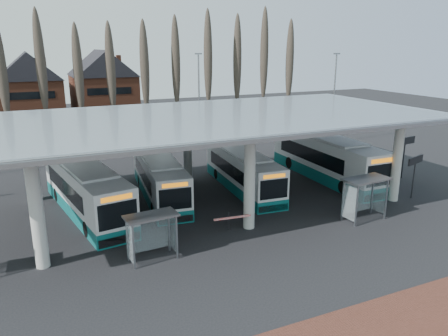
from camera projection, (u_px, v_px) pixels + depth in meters
name	position (u px, v px, depth m)	size (l,w,h in m)	color
ground	(269.00, 243.00, 25.19)	(140.00, 140.00, 0.00)	black
station_canopy	(213.00, 124.00, 30.64)	(32.00, 16.00, 6.34)	beige
poplar_row	(130.00, 65.00, 51.66)	(45.10, 1.10, 14.50)	#473D33
lamp_post_b	(199.00, 98.00, 48.89)	(0.80, 0.16, 10.17)	slate
lamp_post_c	(334.00, 97.00, 49.26)	(0.80, 0.16, 10.17)	slate
bus_0	(86.00, 190.00, 29.39)	(4.40, 12.43, 3.38)	silver
bus_1	(160.00, 178.00, 32.57)	(3.59, 11.33, 3.09)	silver
bus_2	(242.00, 171.00, 34.41)	(3.22, 11.13, 3.05)	silver
bus_3	(326.00, 158.00, 37.27)	(3.21, 13.13, 3.62)	silver
shelter_1	(151.00, 226.00, 22.91)	(2.84, 1.58, 2.54)	gray
shelter_2	(364.00, 189.00, 28.17)	(3.15, 1.72, 2.84)	gray
info_sign_0	(415.00, 163.00, 31.90)	(2.08, 0.77, 3.20)	black
info_sign_1	(405.00, 144.00, 36.68)	(2.39, 0.47, 3.57)	black
barrier	(231.00, 218.00, 26.42)	(2.34, 0.76, 1.17)	black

